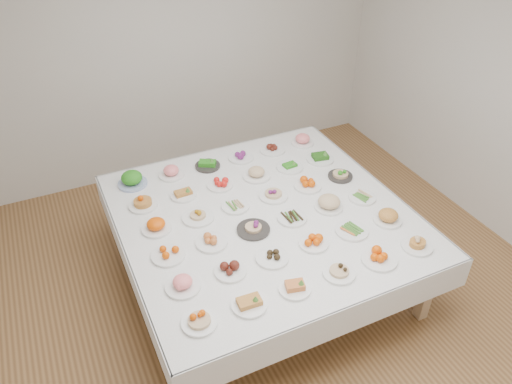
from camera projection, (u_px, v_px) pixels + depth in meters
name	position (u px, v px, depth m)	size (l,w,h in m)	color
room_envelope	(279.00, 111.00, 3.51)	(5.02, 5.02, 2.81)	olive
display_table	(263.00, 219.00, 4.35)	(2.43, 2.43, 0.75)	white
dish_0	(199.00, 318.00, 3.30)	(0.24, 0.24, 0.13)	white
dish_1	(249.00, 301.00, 3.43)	(0.25, 0.25, 0.11)	white
dish_2	(295.00, 286.00, 3.56)	(0.23, 0.23, 0.10)	white
dish_3	(339.00, 269.00, 3.68)	(0.24, 0.24, 0.12)	white
dish_4	(380.00, 255.00, 3.79)	(0.27, 0.27, 0.13)	white
dish_5	(418.00, 242.00, 3.92)	(0.24, 0.24, 0.12)	white
dish_6	(183.00, 282.00, 3.56)	(0.26, 0.26, 0.13)	white
dish_7	(230.00, 268.00, 3.70)	(0.24, 0.24, 0.11)	white
dish_8	(272.00, 255.00, 3.82)	(0.26, 0.26, 0.10)	white
dish_9	(314.00, 240.00, 3.95)	(0.23, 0.23, 0.11)	white
dish_10	(352.00, 230.00, 4.09)	(0.27, 0.27, 0.06)	white
dish_11	(388.00, 215.00, 4.18)	(0.25, 0.25, 0.14)	white
dish_12	(168.00, 251.00, 3.83)	(0.26, 0.26, 0.12)	white
dish_13	(211.00, 239.00, 3.96)	(0.25, 0.25, 0.10)	white
dish_14	(253.00, 225.00, 4.08)	(0.27, 0.27, 0.14)	#2D2A28
dish_15	(292.00, 217.00, 4.23)	(0.25, 0.25, 0.06)	white
dish_16	(329.00, 201.00, 4.33)	(0.25, 0.25, 0.15)	white
dish_17	(362.00, 197.00, 4.48)	(0.24, 0.24, 0.05)	white
dish_18	(156.00, 223.00, 4.09)	(0.25, 0.25, 0.14)	white
dish_19	(198.00, 214.00, 4.22)	(0.27, 0.27, 0.13)	white
dish_20	(235.00, 206.00, 4.37)	(0.24, 0.24, 0.05)	white
dish_21	(273.00, 191.00, 4.47)	(0.26, 0.26, 0.13)	white
dish_22	(308.00, 183.00, 4.60)	(0.25, 0.25, 0.11)	white
dish_23	(341.00, 173.00, 4.74)	(0.23, 0.23, 0.12)	#2D2A28
dish_24	(142.00, 200.00, 4.35)	(0.25, 0.25, 0.14)	white
dish_25	(183.00, 192.00, 4.49)	(0.23, 0.23, 0.10)	white
dish_26	(220.00, 182.00, 4.62)	(0.23, 0.23, 0.10)	white
dish_27	(256.00, 171.00, 4.73)	(0.26, 0.26, 0.15)	white
dish_28	(290.00, 165.00, 4.88)	(0.26, 0.26, 0.10)	white
dish_29	(320.00, 155.00, 4.99)	(0.27, 0.27, 0.13)	white
dish_30	(132.00, 178.00, 4.62)	(0.31, 0.31, 0.17)	#4C66B2
dish_31	(171.00, 171.00, 4.75)	(0.24, 0.24, 0.13)	white
dish_32	(207.00, 163.00, 4.89)	(0.24, 0.24, 0.10)	#2D2A28
dish_33	(241.00, 154.00, 5.02)	(0.25, 0.25, 0.11)	white
dish_34	(272.00, 148.00, 5.14)	(0.26, 0.26, 0.10)	white
dish_35	(303.00, 139.00, 5.25)	(0.23, 0.23, 0.13)	white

